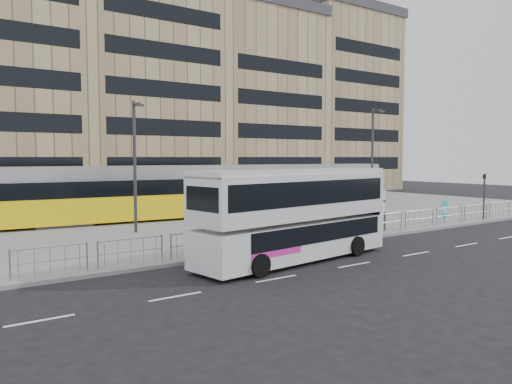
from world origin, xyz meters
TOP-DOWN VIEW (x-y plane):
  - ground at (0.00, 0.00)m, footprint 120.00×120.00m
  - plaza at (0.00, 12.00)m, footprint 64.00×24.00m
  - kerb at (0.00, 0.05)m, footprint 64.00×0.25m
  - building_row at (1.55, 34.27)m, footprint 70.40×18.40m
  - pedestrian_barrier at (2.00, 0.50)m, footprint 32.07×0.07m
  - road_markings at (1.00, -4.00)m, footprint 62.00×0.12m
  - double_decker_bus at (-3.46, -2.00)m, footprint 9.88×3.46m
  - tram at (0.98, 13.16)m, footprint 31.10×5.36m
  - station_sign at (4.91, 0.80)m, footprint 1.97×0.58m
  - ad_panel at (11.53, 1.00)m, footprint 0.75×0.17m
  - pedestrian at (-0.40, 3.64)m, footprint 0.59×0.70m
  - traffic_light_west at (-6.34, 0.81)m, footprint 0.19×0.22m
  - traffic_light_east at (15.25, 0.50)m, footprint 0.21×0.24m
  - lamp_post_west at (-6.24, 8.60)m, footprint 0.45×1.04m
  - lamp_post_east at (13.04, 8.41)m, footprint 0.45×1.04m

SIDE VIEW (x-z plane):
  - ground at x=0.00m, z-range 0.00..0.00m
  - road_markings at x=1.00m, z-range 0.00..0.01m
  - kerb at x=0.00m, z-range -0.01..0.16m
  - plaza at x=0.00m, z-range 0.00..0.15m
  - pedestrian at x=-0.40m, z-range 0.15..1.76m
  - ad_panel at x=11.53m, z-range 0.27..1.67m
  - pedestrian_barrier at x=2.00m, z-range 0.43..1.53m
  - station_sign at x=4.91m, z-range 0.60..2.91m
  - tram at x=0.98m, z-range 0.16..3.81m
  - double_decker_bus at x=-3.46m, z-range 0.16..4.03m
  - traffic_light_west at x=-6.34m, z-range 0.57..3.67m
  - traffic_light_east at x=15.25m, z-range 0.57..3.67m
  - lamp_post_west at x=-6.24m, z-range 0.52..7.85m
  - lamp_post_east at x=13.04m, z-range 0.52..8.53m
  - building_row at x=1.55m, z-range -2.69..28.51m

